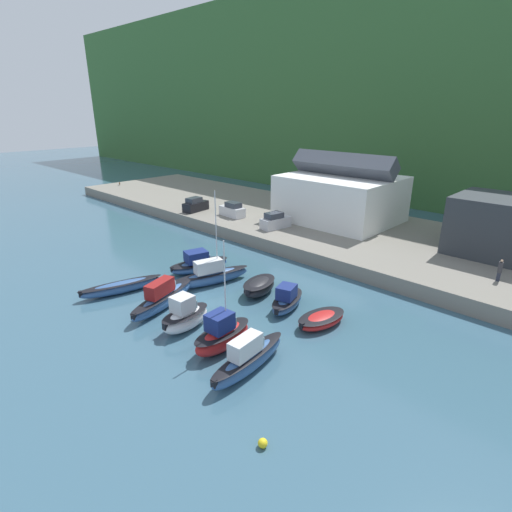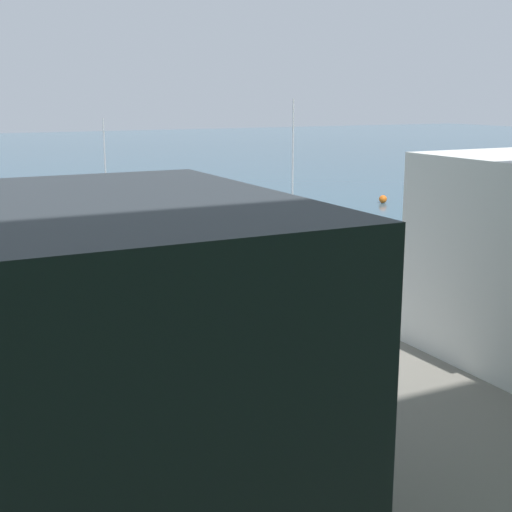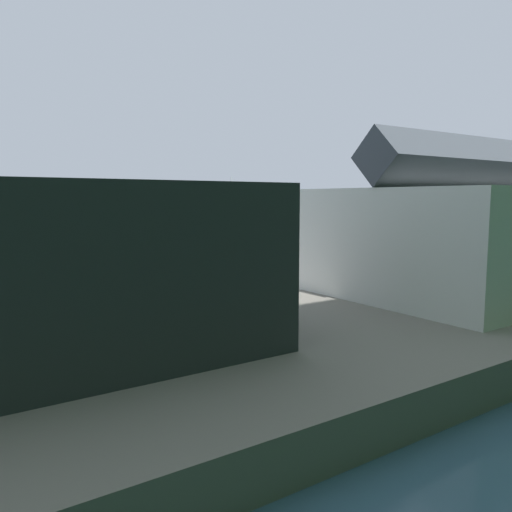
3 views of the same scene
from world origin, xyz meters
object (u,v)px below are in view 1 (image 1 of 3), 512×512
moored_boat_9 (248,358)px  dog_on_quay (120,183)px  moored_boat_0 (199,264)px  parked_car_0 (232,210)px  moored_boat_7 (185,317)px  person_on_quay (500,270)px  moored_boat_1 (212,275)px  moored_boat_4 (321,319)px  mooring_buoy_1 (263,443)px  moored_boat_5 (121,287)px  moored_boat_8 (222,335)px  parked_car_2 (275,221)px  moored_boat_2 (259,286)px  moored_boat_6 (163,297)px  parked_car_1 (195,205)px  moored_boat_3 (287,300)px

moored_boat_9 → dog_on_quay: 66.90m
moored_boat_0 → parked_car_0: (-10.22, 14.58, 1.68)m
moored_boat_7 → parked_car_0: parked_car_0 is taller
moored_boat_9 → person_on_quay: bearing=64.2°
moored_boat_1 → moored_boat_4: bearing=19.6°
moored_boat_4 → mooring_buoy_1: 13.59m
dog_on_quay → moored_boat_5: bearing=81.8°
dog_on_quay → mooring_buoy_1: 73.24m
moored_boat_8 → dog_on_quay: bearing=154.4°
moored_boat_0 → moored_boat_4: (16.39, -0.33, -0.33)m
parked_car_2 → mooring_buoy_1: bearing=-42.2°
parked_car_0 → dog_on_quay: 35.71m
moored_boat_9 → parked_car_0: 35.44m
moored_boat_4 → moored_boat_7: moored_boat_7 is taller
moored_boat_9 → parked_car_2: 29.27m
dog_on_quay → person_on_quay: bearing=110.0°
moored_boat_5 → parked_car_0: size_ratio=1.87×
moored_boat_2 → moored_boat_5: moored_boat_2 is taller
moored_boat_4 → moored_boat_2: bearing=-176.7°
moored_boat_1 → moored_boat_7: (5.16, -7.16, 0.13)m
mooring_buoy_1 → moored_boat_8: bearing=150.9°
moored_boat_2 → moored_boat_8: 9.77m
moored_boat_6 → parked_car_2: 22.66m
moored_boat_7 → moored_boat_9: size_ratio=0.63×
moored_boat_1 → moored_boat_2: size_ratio=1.90×
mooring_buoy_1 → moored_boat_2: bearing=134.0°
parked_car_1 → moored_boat_3: bearing=-31.5°
parked_car_0 → mooring_buoy_1: (31.74, -27.50, -2.27)m
moored_boat_2 → moored_boat_4: bearing=-21.6°
moored_boat_8 → parked_car_1: 36.51m
moored_boat_4 → mooring_buoy_1: moored_boat_4 is taller
moored_boat_9 → person_on_quay: size_ratio=3.48×
moored_boat_2 → moored_boat_9: bearing=-65.7°
moored_boat_7 → parked_car_2: (-10.30, 22.73, 1.42)m
mooring_buoy_1 → moored_boat_6: bearing=162.5°
moored_boat_0 → moored_boat_8: (13.06, -8.20, 0.27)m
moored_boat_0 → moored_boat_5: moored_boat_0 is taller
moored_boat_8 → moored_boat_9: size_ratio=1.12×
parked_car_1 → mooring_buoy_1: bearing=-41.8°
moored_boat_1 → moored_boat_5: 8.78m
moored_boat_8 → moored_boat_0: bearing=144.3°
moored_boat_4 → dog_on_quay: dog_on_quay is taller
moored_boat_2 → moored_boat_7: bearing=-104.2°
moored_boat_8 → mooring_buoy_1: moored_boat_8 is taller
moored_boat_6 → moored_boat_0: bearing=102.0°
moored_boat_0 → moored_boat_1: moored_boat_1 is taller
moored_boat_1 → moored_boat_9: moored_boat_1 is taller
moored_boat_1 → moored_boat_5: bearing=-107.4°
moored_boat_0 → moored_boat_4: moored_boat_0 is taller
parked_car_1 → parked_car_0: bearing=7.3°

